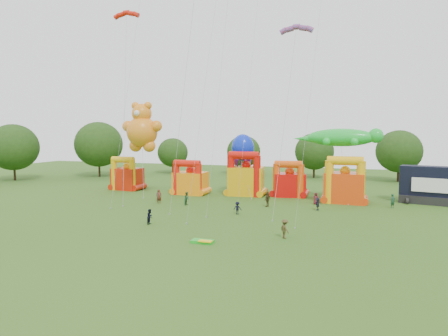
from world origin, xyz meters
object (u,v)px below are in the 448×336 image
(teddy_bear_kite, at_px, (142,137))
(gecko_kite, at_px, (342,148))
(stage_trailer, at_px, (432,186))
(bouncy_castle_0, at_px, (127,177))
(spectator_0, at_px, (159,195))
(bouncy_castle_2, at_px, (246,179))
(spectator_4, at_px, (267,199))
(octopus_kite, at_px, (245,166))

(teddy_bear_kite, bearing_deg, gecko_kite, 7.23)
(stage_trailer, bearing_deg, bouncy_castle_0, -178.52)
(bouncy_castle_0, xyz_separation_m, spectator_0, (10.25, -8.14, -1.40))
(teddy_bear_kite, bearing_deg, stage_trailer, 7.98)
(bouncy_castle_2, xyz_separation_m, teddy_bear_kite, (-15.17, -5.12, 6.40))
(spectator_0, height_order, spectator_4, spectator_4)
(bouncy_castle_0, bearing_deg, teddy_bear_kite, -38.63)
(bouncy_castle_2, xyz_separation_m, octopus_kite, (-0.14, -0.01, 1.93))
(bouncy_castle_2, relative_size, spectator_0, 4.30)
(spectator_0, bearing_deg, teddy_bear_kite, 121.36)
(bouncy_castle_2, distance_m, gecko_kite, 15.19)
(spectator_0, bearing_deg, bouncy_castle_2, 18.62)
(gecko_kite, bearing_deg, bouncy_castle_0, 178.61)
(bouncy_castle_2, relative_size, teddy_bear_kite, 0.47)
(bouncy_castle_0, distance_m, spectator_0, 13.16)
(gecko_kite, distance_m, octopus_kite, 14.81)
(spectator_4, bearing_deg, stage_trailer, 136.31)
(bouncy_castle_2, bearing_deg, spectator_4, -58.29)
(teddy_bear_kite, bearing_deg, spectator_0, -38.21)
(bouncy_castle_0, distance_m, stage_trailer, 47.27)
(octopus_kite, bearing_deg, spectator_4, -57.61)
(gecko_kite, relative_size, spectator_4, 6.39)
(teddy_bear_kite, distance_m, octopus_kite, 16.50)
(bouncy_castle_2, bearing_deg, gecko_kite, -5.49)
(bouncy_castle_0, height_order, octopus_kite, octopus_kite)
(bouncy_castle_0, distance_m, bouncy_castle_2, 20.93)
(stage_trailer, bearing_deg, gecko_kite, -170.20)
(gecko_kite, height_order, octopus_kite, gecko_kite)
(spectator_4, bearing_deg, bouncy_castle_0, -84.02)
(bouncy_castle_0, xyz_separation_m, bouncy_castle_2, (20.92, 0.52, 0.41))
(teddy_bear_kite, distance_m, spectator_0, 10.01)
(bouncy_castle_0, height_order, teddy_bear_kite, teddy_bear_kite)
(teddy_bear_kite, xyz_separation_m, spectator_0, (4.50, -3.54, -8.21))
(bouncy_castle_2, xyz_separation_m, gecko_kite, (14.30, -1.37, 4.93))
(spectator_0, bearing_deg, gecko_kite, -4.17)
(octopus_kite, relative_size, spectator_0, 5.98)
(gecko_kite, xyz_separation_m, spectator_0, (-24.98, -7.28, -6.74))
(bouncy_castle_0, height_order, bouncy_castle_2, bouncy_castle_2)
(octopus_kite, bearing_deg, stage_trailer, 1.54)
(bouncy_castle_2, distance_m, teddy_bear_kite, 17.24)
(bouncy_castle_0, xyz_separation_m, spectator_4, (26.15, -7.93, -1.24))
(stage_trailer, bearing_deg, teddy_bear_kite, -172.02)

